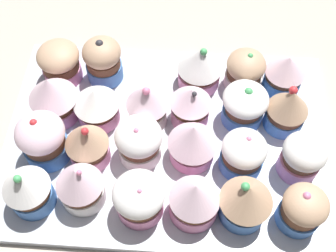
{
  "coord_description": "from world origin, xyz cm",
  "views": [
    {
      "loc": [
        -2.06,
        30.58,
        53.19
      ],
      "look_at": [
        0.0,
        0.0,
        4.2
      ],
      "focal_mm": 46.35,
      "sensor_mm": 36.0,
      "label": 1
    }
  ],
  "objects_px": {
    "cupcake_14": "(139,141)",
    "cupcake_22": "(27,188)",
    "cupcake_15": "(87,143)",
    "cupcake_16": "(43,139)",
    "cupcake_5": "(288,109)",
    "cupcake_9": "(97,105)",
    "cupcake_2": "(200,67)",
    "cupcake_6": "(244,105)",
    "cupcake_18": "(246,201)",
    "cupcake_21": "(80,184)",
    "cupcake_17": "(303,209)",
    "baking_tray": "(168,140)",
    "cupcake_20": "(139,198)",
    "cupcake_11": "(303,156)",
    "cupcake_7": "(191,105)",
    "cupcake_4": "(60,62)",
    "cupcake_1": "(245,70)",
    "cupcake_8": "(147,104)",
    "cupcake_10": "(53,97)",
    "cupcake_3": "(103,60)",
    "cupcake_19": "(195,199)",
    "cupcake_13": "(193,141)",
    "cupcake_12": "(243,153)",
    "cupcake_0": "(285,72)"
  },
  "relations": [
    {
      "from": "cupcake_14",
      "to": "cupcake_22",
      "type": "xyz_separation_m",
      "value": [
        0.13,
        0.08,
        0.01
      ]
    },
    {
      "from": "cupcake_15",
      "to": "cupcake_16",
      "type": "bearing_deg",
      "value": -1.9
    },
    {
      "from": "cupcake_5",
      "to": "cupcake_16",
      "type": "bearing_deg",
      "value": 12.34
    },
    {
      "from": "cupcake_16",
      "to": "cupcake_9",
      "type": "bearing_deg",
      "value": -134.0
    },
    {
      "from": "cupcake_2",
      "to": "cupcake_6",
      "type": "distance_m",
      "value": 0.09
    },
    {
      "from": "cupcake_18",
      "to": "cupcake_14",
      "type": "bearing_deg",
      "value": -29.49
    },
    {
      "from": "cupcake_21",
      "to": "cupcake_17",
      "type": "bearing_deg",
      "value": 177.55
    },
    {
      "from": "cupcake_5",
      "to": "cupcake_21",
      "type": "xyz_separation_m",
      "value": [
        0.26,
        0.13,
        0.0
      ]
    },
    {
      "from": "baking_tray",
      "to": "cupcake_2",
      "type": "height_order",
      "value": "cupcake_2"
    },
    {
      "from": "cupcake_16",
      "to": "cupcake_20",
      "type": "height_order",
      "value": "cupcake_16"
    },
    {
      "from": "cupcake_11",
      "to": "cupcake_15",
      "type": "relative_size",
      "value": 0.86
    },
    {
      "from": "cupcake_2",
      "to": "cupcake_18",
      "type": "bearing_deg",
      "value": 106.32
    },
    {
      "from": "cupcake_7",
      "to": "cupcake_16",
      "type": "xyz_separation_m",
      "value": [
        0.19,
        0.07,
        0.0
      ]
    },
    {
      "from": "cupcake_17",
      "to": "cupcake_18",
      "type": "distance_m",
      "value": 0.07
    },
    {
      "from": "cupcake_4",
      "to": "cupcake_20",
      "type": "xyz_separation_m",
      "value": [
        -0.14,
        0.2,
        0.0
      ]
    },
    {
      "from": "cupcake_1",
      "to": "cupcake_9",
      "type": "relative_size",
      "value": 1.02
    },
    {
      "from": "cupcake_16",
      "to": "cupcake_11",
      "type": "bearing_deg",
      "value": 179.85
    },
    {
      "from": "cupcake_8",
      "to": "cupcake_20",
      "type": "bearing_deg",
      "value": 91.06
    },
    {
      "from": "cupcake_1",
      "to": "cupcake_10",
      "type": "height_order",
      "value": "cupcake_10"
    },
    {
      "from": "cupcake_3",
      "to": "cupcake_17",
      "type": "height_order",
      "value": "cupcake_3"
    },
    {
      "from": "cupcake_14",
      "to": "cupcake_16",
      "type": "distance_m",
      "value": 0.12
    },
    {
      "from": "cupcake_18",
      "to": "baking_tray",
      "type": "bearing_deg",
      "value": -46.49
    },
    {
      "from": "cupcake_7",
      "to": "cupcake_18",
      "type": "distance_m",
      "value": 0.15
    },
    {
      "from": "cupcake_3",
      "to": "cupcake_14",
      "type": "height_order",
      "value": "cupcake_3"
    },
    {
      "from": "cupcake_9",
      "to": "cupcake_19",
      "type": "xyz_separation_m",
      "value": [
        -0.14,
        0.13,
        0.0
      ]
    },
    {
      "from": "cupcake_14",
      "to": "cupcake_18",
      "type": "xyz_separation_m",
      "value": [
        -0.13,
        0.08,
        0.01
      ]
    },
    {
      "from": "cupcake_6",
      "to": "cupcake_15",
      "type": "relative_size",
      "value": 0.86
    },
    {
      "from": "cupcake_7",
      "to": "cupcake_17",
      "type": "relative_size",
      "value": 1.03
    },
    {
      "from": "cupcake_15",
      "to": "cupcake_17",
      "type": "height_order",
      "value": "cupcake_15"
    },
    {
      "from": "baking_tray",
      "to": "cupcake_1",
      "type": "relative_size",
      "value": 6.88
    },
    {
      "from": "cupcake_4",
      "to": "cupcake_9",
      "type": "height_order",
      "value": "same"
    },
    {
      "from": "cupcake_1",
      "to": "cupcake_18",
      "type": "xyz_separation_m",
      "value": [
        0.01,
        0.21,
        0.01
      ]
    },
    {
      "from": "cupcake_4",
      "to": "cupcake_13",
      "type": "xyz_separation_m",
      "value": [
        -0.2,
        0.12,
        0.0
      ]
    },
    {
      "from": "cupcake_13",
      "to": "cupcake_14",
      "type": "relative_size",
      "value": 1.02
    },
    {
      "from": "cupcake_2",
      "to": "cupcake_18",
      "type": "relative_size",
      "value": 0.94
    },
    {
      "from": "baking_tray",
      "to": "cupcake_1",
      "type": "bearing_deg",
      "value": -136.05
    },
    {
      "from": "cupcake_6",
      "to": "cupcake_10",
      "type": "xyz_separation_m",
      "value": [
        0.26,
        0.01,
        0.01
      ]
    },
    {
      "from": "cupcake_13",
      "to": "cupcake_19",
      "type": "distance_m",
      "value": 0.08
    },
    {
      "from": "baking_tray",
      "to": "cupcake_10",
      "type": "xyz_separation_m",
      "value": [
        0.16,
        -0.03,
        0.05
      ]
    },
    {
      "from": "cupcake_12",
      "to": "cupcake_20",
      "type": "bearing_deg",
      "value": 29.4
    },
    {
      "from": "cupcake_4",
      "to": "cupcake_9",
      "type": "distance_m",
      "value": 0.1
    },
    {
      "from": "cupcake_21",
      "to": "cupcake_7",
      "type": "bearing_deg",
      "value": -135.1
    },
    {
      "from": "cupcake_6",
      "to": "cupcake_2",
      "type": "bearing_deg",
      "value": -43.98
    },
    {
      "from": "cupcake_2",
      "to": "cupcake_4",
      "type": "height_order",
      "value": "cupcake_2"
    },
    {
      "from": "cupcake_3",
      "to": "cupcake_21",
      "type": "distance_m",
      "value": 0.2
    },
    {
      "from": "cupcake_19",
      "to": "cupcake_5",
      "type": "bearing_deg",
      "value": -131.08
    },
    {
      "from": "cupcake_0",
      "to": "cupcake_22",
      "type": "xyz_separation_m",
      "value": [
        0.32,
        0.21,
        0.01
      ]
    },
    {
      "from": "cupcake_7",
      "to": "cupcake_11",
      "type": "distance_m",
      "value": 0.16
    },
    {
      "from": "cupcake_13",
      "to": "cupcake_7",
      "type": "bearing_deg",
      "value": -85.16
    },
    {
      "from": "cupcake_16",
      "to": "cupcake_18",
      "type": "height_order",
      "value": "same"
    }
  ]
}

